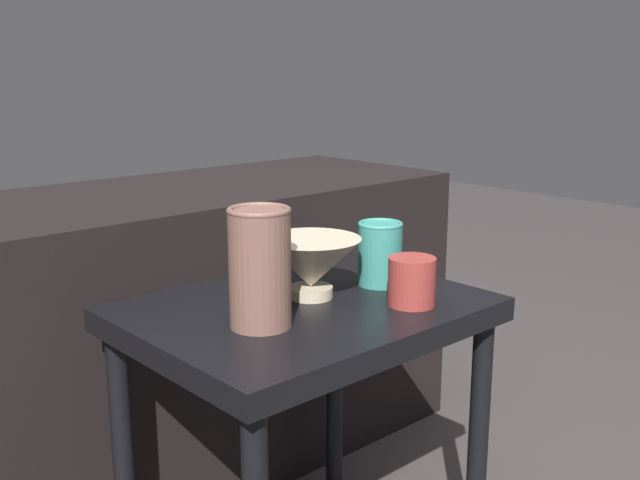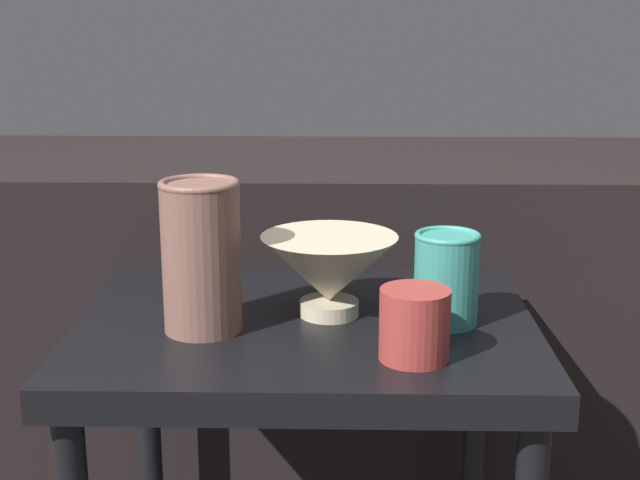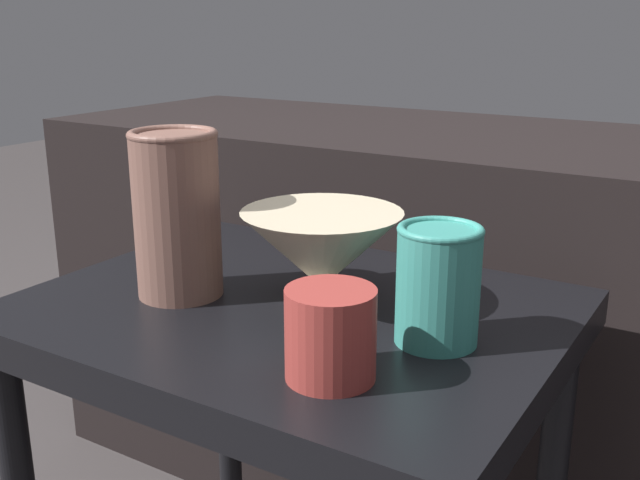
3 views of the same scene
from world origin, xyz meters
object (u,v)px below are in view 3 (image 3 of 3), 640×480
bowl (322,252)px  vase_colorful_right (438,283)px  cup (331,334)px  vase_textured_left (177,212)px

bowl → vase_colorful_right: 0.15m
vase_colorful_right → cup: vase_colorful_right is taller
bowl → vase_textured_left: 0.17m
vase_colorful_right → cup: size_ratio=1.43×
vase_textured_left → cup: bearing=-19.3°
vase_textured_left → vase_colorful_right: size_ratio=1.60×
bowl → vase_textured_left: bearing=-159.8°
vase_textured_left → vase_colorful_right: 0.30m
vase_colorful_right → cup: 0.13m
vase_colorful_right → vase_textured_left: bearing=-174.2°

